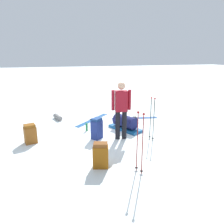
{
  "coord_description": "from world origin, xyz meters",
  "views": [
    {
      "loc": [
        -6.11,
        1.91,
        2.43
      ],
      "look_at": [
        0.0,
        0.0,
        0.7
      ],
      "focal_mm": 33.99,
      "sensor_mm": 36.0,
      "label": 1
    }
  ],
  "objects_px": {
    "backpack_large_dark": "(30,134)",
    "backpack_small_spare": "(101,155)",
    "sleeping_mat_rolled": "(58,117)",
    "gear_sled": "(125,123)",
    "backpack_bright": "(97,129)",
    "ski_pair_far": "(92,120)",
    "thermos_bottle": "(87,127)",
    "skier_standing": "(121,108)",
    "ski_poles_planted_near": "(152,117)",
    "ski_poles_planted_far": "(140,140)",
    "ski_pair_near": "(135,118)"
  },
  "relations": [
    {
      "from": "backpack_large_dark",
      "to": "backpack_small_spare",
      "type": "distance_m",
      "value": 2.46
    },
    {
      "from": "sleeping_mat_rolled",
      "to": "gear_sled",
      "type": "bearing_deg",
      "value": -131.95
    },
    {
      "from": "backpack_bright",
      "to": "backpack_large_dark",
      "type": "bearing_deg",
      "value": 82.67
    },
    {
      "from": "ski_pair_far",
      "to": "backpack_small_spare",
      "type": "height_order",
      "value": "backpack_small_spare"
    },
    {
      "from": "sleeping_mat_rolled",
      "to": "thermos_bottle",
      "type": "xyz_separation_m",
      "value": [
        -1.59,
        -0.84,
        0.04
      ]
    },
    {
      "from": "skier_standing",
      "to": "gear_sled",
      "type": "distance_m",
      "value": 1.08
    },
    {
      "from": "backpack_bright",
      "to": "ski_poles_planted_near",
      "type": "relative_size",
      "value": 0.5
    },
    {
      "from": "thermos_bottle",
      "to": "gear_sled",
      "type": "bearing_deg",
      "value": -102.74
    },
    {
      "from": "backpack_small_spare",
      "to": "sleeping_mat_rolled",
      "type": "bearing_deg",
      "value": 9.81
    },
    {
      "from": "ski_poles_planted_far",
      "to": "ski_pair_near",
      "type": "bearing_deg",
      "value": -22.0
    },
    {
      "from": "backpack_large_dark",
      "to": "gear_sled",
      "type": "bearing_deg",
      "value": -85.56
    },
    {
      "from": "ski_poles_planted_near",
      "to": "sleeping_mat_rolled",
      "type": "bearing_deg",
      "value": 41.02
    },
    {
      "from": "ski_pair_far",
      "to": "thermos_bottle",
      "type": "relative_size",
      "value": 5.84
    },
    {
      "from": "backpack_bright",
      "to": "sleeping_mat_rolled",
      "type": "bearing_deg",
      "value": 23.18
    },
    {
      "from": "ski_poles_planted_far",
      "to": "ski_pair_far",
      "type": "bearing_deg",
      "value": 2.24
    },
    {
      "from": "ski_pair_far",
      "to": "sleeping_mat_rolled",
      "type": "bearing_deg",
      "value": 68.57
    },
    {
      "from": "skier_standing",
      "to": "backpack_small_spare",
      "type": "xyz_separation_m",
      "value": [
        -1.45,
        0.99,
        -0.67
      ]
    },
    {
      "from": "ski_poles_planted_near",
      "to": "ski_pair_near",
      "type": "bearing_deg",
      "value": -10.4
    },
    {
      "from": "skier_standing",
      "to": "backpack_bright",
      "type": "relative_size",
      "value": 2.67
    },
    {
      "from": "skier_standing",
      "to": "ski_poles_planted_near",
      "type": "height_order",
      "value": "skier_standing"
    },
    {
      "from": "sleeping_mat_rolled",
      "to": "thermos_bottle",
      "type": "height_order",
      "value": "thermos_bottle"
    },
    {
      "from": "thermos_bottle",
      "to": "ski_pair_far",
      "type": "bearing_deg",
      "value": -21.43
    },
    {
      "from": "ski_pair_near",
      "to": "thermos_bottle",
      "type": "bearing_deg",
      "value": 112.06
    },
    {
      "from": "backpack_bright",
      "to": "backpack_small_spare",
      "type": "height_order",
      "value": "backpack_bright"
    },
    {
      "from": "skier_standing",
      "to": "ski_poles_planted_far",
      "type": "relative_size",
      "value": 1.28
    },
    {
      "from": "ski_poles_planted_near",
      "to": "backpack_bright",
      "type": "bearing_deg",
      "value": 69.95
    },
    {
      "from": "ski_pair_near",
      "to": "ski_pair_far",
      "type": "bearing_deg",
      "value": 81.31
    },
    {
      "from": "skier_standing",
      "to": "ski_pair_near",
      "type": "height_order",
      "value": "skier_standing"
    },
    {
      "from": "ski_pair_near",
      "to": "sleeping_mat_rolled",
      "type": "distance_m",
      "value": 3.01
    },
    {
      "from": "skier_standing",
      "to": "ski_pair_far",
      "type": "height_order",
      "value": "skier_standing"
    },
    {
      "from": "gear_sled",
      "to": "ski_poles_planted_far",
      "type": "bearing_deg",
      "value": 165.56
    },
    {
      "from": "ski_pair_far",
      "to": "sleeping_mat_rolled",
      "type": "relative_size",
      "value": 2.76
    },
    {
      "from": "skier_standing",
      "to": "sleeping_mat_rolled",
      "type": "bearing_deg",
      "value": 33.4
    },
    {
      "from": "skier_standing",
      "to": "thermos_bottle",
      "type": "distance_m",
      "value": 1.53
    },
    {
      "from": "backpack_large_dark",
      "to": "gear_sled",
      "type": "distance_m",
      "value": 2.96
    },
    {
      "from": "ski_pair_far",
      "to": "sleeping_mat_rolled",
      "type": "height_order",
      "value": "sleeping_mat_rolled"
    },
    {
      "from": "ski_poles_planted_far",
      "to": "gear_sled",
      "type": "bearing_deg",
      "value": -14.44
    },
    {
      "from": "ski_pair_far",
      "to": "backpack_bright",
      "type": "distance_m",
      "value": 1.89
    },
    {
      "from": "ski_pair_far",
      "to": "ski_poles_planted_far",
      "type": "distance_m",
      "value": 4.02
    },
    {
      "from": "backpack_small_spare",
      "to": "ski_poles_planted_far",
      "type": "bearing_deg",
      "value": -121.23
    },
    {
      "from": "backpack_bright",
      "to": "ski_poles_planted_far",
      "type": "relative_size",
      "value": 0.48
    },
    {
      "from": "backpack_bright",
      "to": "gear_sled",
      "type": "distance_m",
      "value": 1.18
    },
    {
      "from": "ski_poles_planted_far",
      "to": "sleeping_mat_rolled",
      "type": "relative_size",
      "value": 2.42
    },
    {
      "from": "ski_pair_near",
      "to": "thermos_bottle",
      "type": "distance_m",
      "value": 2.25
    },
    {
      "from": "thermos_bottle",
      "to": "backpack_bright",
      "type": "bearing_deg",
      "value": -167.49
    },
    {
      "from": "ski_pair_near",
      "to": "sleeping_mat_rolled",
      "type": "relative_size",
      "value": 3.28
    },
    {
      "from": "ski_poles_planted_near",
      "to": "sleeping_mat_rolled",
      "type": "xyz_separation_m",
      "value": [
        2.9,
        2.52,
        -0.62
      ]
    },
    {
      "from": "backpack_large_dark",
      "to": "ski_poles_planted_near",
      "type": "distance_m",
      "value": 3.51
    },
    {
      "from": "backpack_bright",
      "to": "ski_poles_planted_near",
      "type": "distance_m",
      "value": 1.66
    },
    {
      "from": "ski_poles_planted_far",
      "to": "sleeping_mat_rolled",
      "type": "distance_m",
      "value": 4.71
    }
  ]
}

